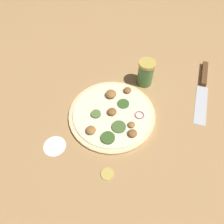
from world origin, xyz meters
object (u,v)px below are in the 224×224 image
at_px(knife, 203,82).
at_px(loose_cap, 107,174).
at_px(pizza, 112,114).
at_px(spice_jar, 146,73).

relative_size(knife, loose_cap, 7.70).
xyz_separation_m(pizza, knife, (-0.37, -0.11, -0.00)).
bearing_deg(pizza, spice_jar, -135.65).
height_order(spice_jar, loose_cap, spice_jar).
height_order(knife, spice_jar, spice_jar).
relative_size(pizza, knife, 1.02).
bearing_deg(pizza, knife, -163.74).
bearing_deg(loose_cap, pizza, -101.19).
bearing_deg(loose_cap, knife, -142.73).
distance_m(pizza, knife, 0.39).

